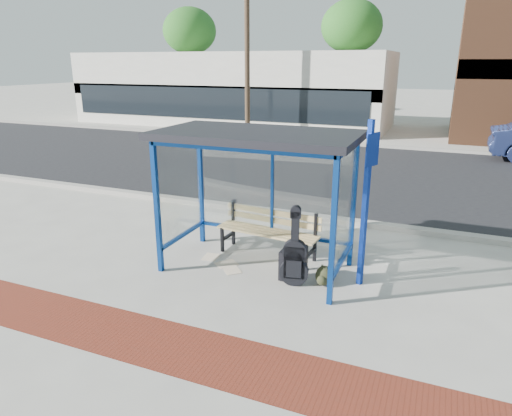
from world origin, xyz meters
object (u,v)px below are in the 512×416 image
at_px(bench, 269,229).
at_px(backpack, 323,276).
at_px(suitcase, 289,266).
at_px(guitar_bag, 294,258).

xyz_separation_m(bench, backpack, (1.26, -0.81, -0.36)).
relative_size(bench, suitcase, 3.53).
xyz_separation_m(guitar_bag, backpack, (0.45, 0.17, -0.31)).
bearing_deg(suitcase, bench, 129.62).
bearing_deg(guitar_bag, suitcase, 124.26).
relative_size(bench, backpack, 6.03).
relative_size(suitcase, backpack, 1.71).
bearing_deg(guitar_bag, backpack, 8.33).
distance_m(bench, guitar_bag, 1.27).
xyz_separation_m(suitcase, backpack, (0.57, 0.05, -0.10)).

